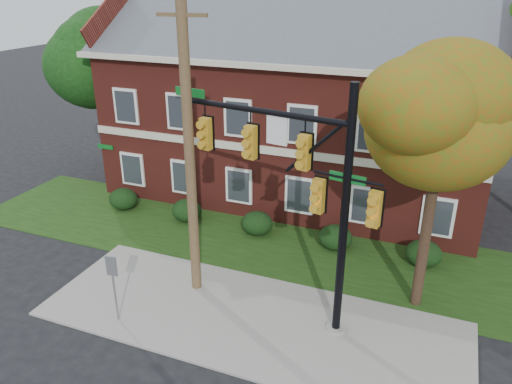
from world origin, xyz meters
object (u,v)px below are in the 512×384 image
at_px(tree_near_right, 452,118).
at_px(apartment_building, 296,97).
at_px(hedge_right, 336,238).
at_px(hedge_far_right, 424,253).
at_px(utility_pole, 189,153).
at_px(tree_far_rear, 361,6).
at_px(traffic_signal, 301,180).
at_px(tree_left_rear, 114,55).
at_px(hedge_far_left, 123,199).
at_px(sign_post, 113,278).
at_px(hedge_left, 187,210).
at_px(hedge_center, 257,223).

bearing_deg(tree_near_right, apartment_building, 131.77).
distance_m(hedge_right, hedge_far_right, 3.50).
height_order(hedge_right, utility_pole, utility_pole).
bearing_deg(hedge_right, hedge_far_right, 0.00).
distance_m(hedge_right, tree_far_rear, 15.66).
bearing_deg(traffic_signal, tree_left_rear, 155.17).
xyz_separation_m(apartment_building, traffic_signal, (3.36, -10.21, -0.04)).
relative_size(hedge_far_left, tree_left_rear, 0.16).
bearing_deg(tree_left_rear, sign_post, -56.09).
distance_m(tree_far_rear, sign_post, 21.92).
height_order(hedge_left, tree_left_rear, tree_left_rear).
xyz_separation_m(tree_left_rear, tree_far_rear, (11.07, 8.96, 2.16)).
bearing_deg(hedge_right, traffic_signal, -91.62).
distance_m(hedge_center, sign_post, 7.70).
xyz_separation_m(hedge_center, utility_pole, (-0.50, -4.70, 4.67)).
bearing_deg(tree_far_rear, hedge_far_right, -66.63).
distance_m(traffic_signal, sign_post, 6.73).
relative_size(tree_far_rear, traffic_signal, 1.45).
bearing_deg(hedge_far_left, traffic_signal, -25.55).
bearing_deg(hedge_far_right, utility_pole, -147.93).
xyz_separation_m(hedge_right, tree_far_rear, (-2.16, 13.09, 8.32)).
bearing_deg(sign_post, hedge_center, 65.28).
distance_m(tree_near_right, traffic_signal, 4.73).
relative_size(hedge_far_left, hedge_right, 1.00).
xyz_separation_m(tree_near_right, utility_pole, (-7.72, -1.87, -1.48)).
xyz_separation_m(hedge_center, tree_near_right, (7.22, -2.83, 6.14)).
relative_size(hedge_left, hedge_far_right, 1.00).
bearing_deg(traffic_signal, sign_post, -146.08).
distance_m(hedge_far_right, utility_pole, 10.01).
xyz_separation_m(hedge_right, utility_pole, (-4.00, -4.70, 4.67)).
bearing_deg(tree_left_rear, tree_far_rear, 38.97).
distance_m(apartment_building, hedge_center, 6.89).
relative_size(tree_left_rear, traffic_signal, 1.11).
height_order(hedge_center, tree_left_rear, tree_left_rear).
bearing_deg(tree_far_rear, traffic_signal, -83.62).
distance_m(hedge_far_left, traffic_signal, 12.31).
relative_size(hedge_left, traffic_signal, 0.18).
height_order(hedge_far_right, sign_post, sign_post).
distance_m(hedge_far_left, hedge_center, 7.00).
xyz_separation_m(hedge_right, sign_post, (-5.51, -7.34, 1.15)).
bearing_deg(hedge_far_left, hedge_right, 0.00).
bearing_deg(hedge_left, traffic_signal, -35.83).
bearing_deg(hedge_far_left, hedge_far_right, 0.00).
height_order(hedge_right, traffic_signal, traffic_signal).
height_order(hedge_left, sign_post, sign_post).
xyz_separation_m(hedge_far_left, tree_far_rear, (8.34, 13.09, 8.32)).
bearing_deg(tree_near_right, traffic_signal, -151.27).
height_order(hedge_far_right, tree_far_rear, tree_far_rear).
height_order(hedge_left, tree_near_right, tree_near_right).
bearing_deg(hedge_far_right, apartment_building, 143.11).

